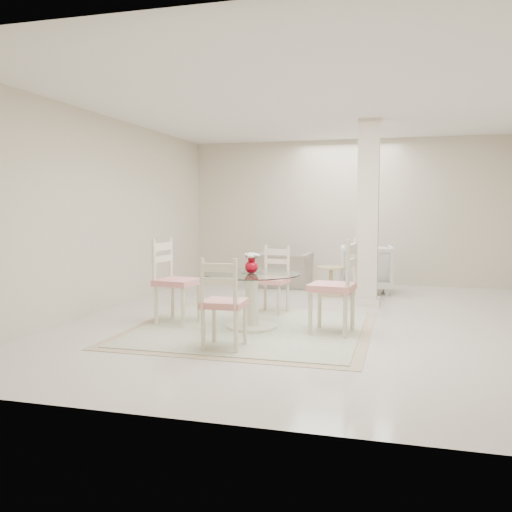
% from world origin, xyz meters
% --- Properties ---
extents(ground, '(7.00, 7.00, 0.00)m').
position_xyz_m(ground, '(0.00, 0.00, 0.00)').
color(ground, beige).
rests_on(ground, ground).
extents(room_shell, '(6.02, 7.02, 2.71)m').
position_xyz_m(room_shell, '(0.00, 0.00, 1.86)').
color(room_shell, beige).
rests_on(room_shell, ground).
extents(column, '(0.30, 0.30, 2.70)m').
position_xyz_m(column, '(0.50, 1.30, 1.35)').
color(column, beige).
rests_on(column, ground).
extents(area_rug, '(2.78, 2.78, 0.02)m').
position_xyz_m(area_rug, '(-0.71, -0.71, 0.01)').
color(area_rug, tan).
rests_on(area_rug, ground).
extents(dining_table, '(1.15, 1.15, 0.66)m').
position_xyz_m(dining_table, '(-0.71, -0.71, 0.34)').
color(dining_table, beige).
rests_on(dining_table, ground).
extents(red_vase, '(0.18, 0.17, 0.24)m').
position_xyz_m(red_vase, '(-0.70, -0.71, 0.79)').
color(red_vase, '#A70515').
rests_on(red_vase, dining_table).
extents(dining_chair_east, '(0.53, 0.53, 1.20)m').
position_xyz_m(dining_chair_east, '(0.32, -0.74, 0.63)').
color(dining_chair_east, beige).
rests_on(dining_chair_east, ground).
extents(dining_chair_north, '(0.46, 0.46, 1.01)m').
position_xyz_m(dining_chair_north, '(-0.68, 0.30, 0.53)').
color(dining_chair_north, beige).
rests_on(dining_chair_north, ground).
extents(dining_chair_west, '(0.52, 0.52, 1.16)m').
position_xyz_m(dining_chair_west, '(-1.73, -0.68, 0.61)').
color(dining_chair_west, '#ECE7C2').
rests_on(dining_chair_west, ground).
extents(dining_chair_south, '(0.42, 0.42, 1.04)m').
position_xyz_m(dining_chair_south, '(-0.72, -1.73, 0.55)').
color(dining_chair_south, beige).
rests_on(dining_chair_south, ground).
extents(recliner_taupe, '(0.98, 0.86, 0.62)m').
position_xyz_m(recliner_taupe, '(-1.07, 2.75, 0.31)').
color(recliner_taupe, gray).
rests_on(recliner_taupe, ground).
extents(armchair_white, '(0.93, 0.95, 0.80)m').
position_xyz_m(armchair_white, '(0.41, 2.58, 0.40)').
color(armchair_white, silver).
rests_on(armchair_white, ground).
extents(side_table, '(0.45, 0.45, 0.47)m').
position_xyz_m(side_table, '(-0.12, 2.01, 0.22)').
color(side_table, tan).
rests_on(side_table, ground).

